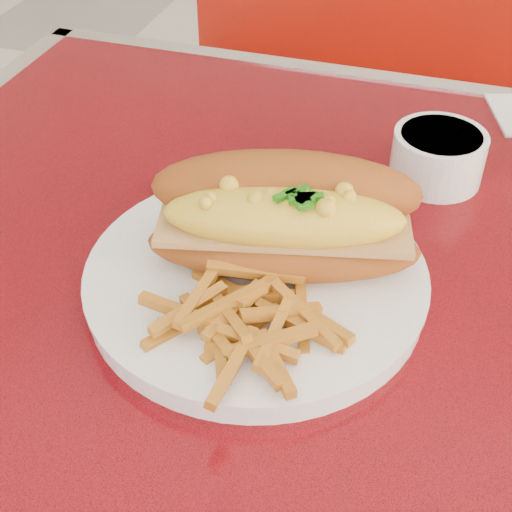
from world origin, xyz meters
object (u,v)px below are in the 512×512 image
(booth_bench_far, at_px, (431,203))
(dinner_plate, at_px, (256,279))
(mac_hoagie, at_px, (284,218))
(sauce_cup_left, at_px, (199,184))
(fork, at_px, (341,261))
(gravy_ramekin, at_px, (438,155))
(diner_table, at_px, (388,379))

(booth_bench_far, height_order, dinner_plate, booth_bench_far)
(mac_hoagie, xyz_separation_m, sauce_cup_left, (-0.12, 0.09, -0.05))
(fork, height_order, gravy_ramekin, gravy_ramekin)
(dinner_plate, xyz_separation_m, gravy_ramekin, (0.14, 0.24, 0.02))
(fork, bearing_deg, diner_table, -71.67)
(diner_table, relative_size, booth_bench_far, 1.03)
(fork, xyz_separation_m, sauce_cup_left, (-0.17, 0.08, -0.01))
(diner_table, xyz_separation_m, mac_hoagie, (-0.11, -0.04, 0.23))
(diner_table, xyz_separation_m, gravy_ramekin, (0.00, 0.17, 0.19))
(fork, height_order, sauce_cup_left, sauce_cup_left)
(diner_table, bearing_deg, sauce_cup_left, 167.57)
(dinner_plate, xyz_separation_m, fork, (0.07, 0.04, 0.01))
(diner_table, relative_size, fork, 9.51)
(dinner_plate, xyz_separation_m, mac_hoagie, (0.02, 0.03, 0.06))
(mac_hoagie, xyz_separation_m, gravy_ramekin, (0.12, 0.21, -0.04))
(booth_bench_far, xyz_separation_m, gravy_ramekin, (0.00, -0.64, 0.51))
(gravy_ramekin, bearing_deg, fork, -107.97)
(diner_table, bearing_deg, fork, -151.62)
(diner_table, bearing_deg, dinner_plate, -152.22)
(diner_table, xyz_separation_m, booth_bench_far, (0.00, 0.81, -0.32))
(booth_bench_far, distance_m, mac_hoagie, 1.02)
(booth_bench_far, xyz_separation_m, mac_hoagie, (-0.11, -0.85, 0.55))
(sauce_cup_left, bearing_deg, dinner_plate, -49.57)
(booth_bench_far, bearing_deg, sauce_cup_left, -107.22)
(booth_bench_far, distance_m, dinner_plate, 1.02)
(gravy_ramekin, xyz_separation_m, sauce_cup_left, (-0.24, -0.11, -0.01))
(mac_hoagie, bearing_deg, diner_table, 7.47)
(booth_bench_far, height_order, mac_hoagie, same)
(booth_bench_far, relative_size, sauce_cup_left, 16.99)
(mac_hoagie, relative_size, gravy_ramekin, 2.03)
(gravy_ramekin, distance_m, sauce_cup_left, 0.27)
(diner_table, relative_size, mac_hoagie, 4.59)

